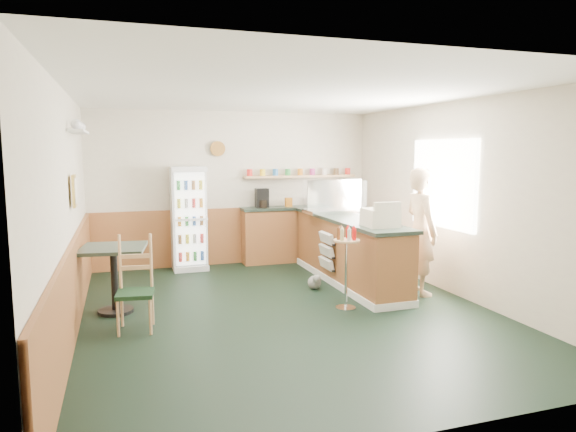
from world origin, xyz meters
name	(u,v)px	position (x,y,z in m)	size (l,w,h in m)	color
ground	(286,311)	(0.00, 0.00, 0.00)	(6.00, 6.00, 0.00)	black
room_envelope	(253,187)	(-0.23, 0.73, 1.52)	(5.04, 6.02, 2.72)	beige
service_counter	(348,253)	(1.35, 1.07, 0.46)	(0.68, 3.01, 1.01)	#AD6637
back_counter	(301,231)	(1.19, 2.80, 0.55)	(2.24, 0.42, 1.69)	#AD6637
drinks_fridge	(189,218)	(-0.85, 2.74, 0.87)	(0.58, 0.52, 1.75)	silver
display_case	(334,197)	(1.35, 1.63, 1.27)	(0.94, 0.49, 0.53)	silver
cash_register	(380,218)	(1.35, 0.09, 1.13)	(0.41, 0.43, 0.24)	beige
shopkeeper	(421,231)	(2.05, 0.19, 0.89)	(0.59, 0.43, 1.78)	tan
condiment_stand	(346,256)	(0.76, -0.13, 0.69)	(0.34, 0.34, 1.05)	silver
newspaper_rack	(327,251)	(0.99, 1.08, 0.50)	(0.10, 0.48, 0.56)	black
cafe_table	(114,266)	(-2.05, 0.62, 0.59)	(0.86, 0.86, 0.84)	black
cafe_chair	(134,280)	(-1.82, -0.05, 0.56)	(0.45, 0.45, 1.07)	black
dog_doorstop	(315,282)	(0.71, 0.85, 0.11)	(0.20, 0.25, 0.24)	gray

